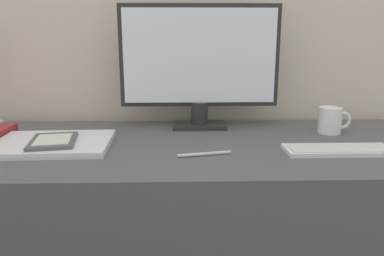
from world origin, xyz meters
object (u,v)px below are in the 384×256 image
(coffee_mug, at_px, (331,120))
(pen, at_px, (204,154))
(keyboard, at_px, (339,150))
(ereader, at_px, (53,141))
(laptop, at_px, (53,144))
(monitor, at_px, (200,63))

(coffee_mug, distance_m, pen, 0.47)
(keyboard, bearing_deg, ereader, 175.71)
(laptop, bearing_deg, keyboard, -5.62)
(monitor, relative_size, pen, 3.69)
(keyboard, xyz_separation_m, pen, (-0.36, -0.02, -0.00))
(laptop, xyz_separation_m, pen, (0.42, -0.10, -0.00))
(laptop, bearing_deg, coffee_mug, 8.70)
(monitor, height_order, ereader, monitor)
(monitor, distance_m, coffee_mug, 0.46)
(ereader, bearing_deg, pen, -10.52)
(keyboard, distance_m, ereader, 0.77)
(monitor, bearing_deg, ereader, -149.74)
(keyboard, distance_m, laptop, 0.78)
(monitor, relative_size, coffee_mug, 5.08)
(laptop, distance_m, ereader, 0.02)
(keyboard, xyz_separation_m, coffee_mug, (0.06, 0.20, 0.03))
(keyboard, relative_size, pen, 2.01)
(laptop, relative_size, ereader, 1.83)
(ereader, relative_size, pen, 1.25)
(keyboard, height_order, ereader, ereader)
(monitor, distance_m, pen, 0.38)
(pen, bearing_deg, laptop, 167.21)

